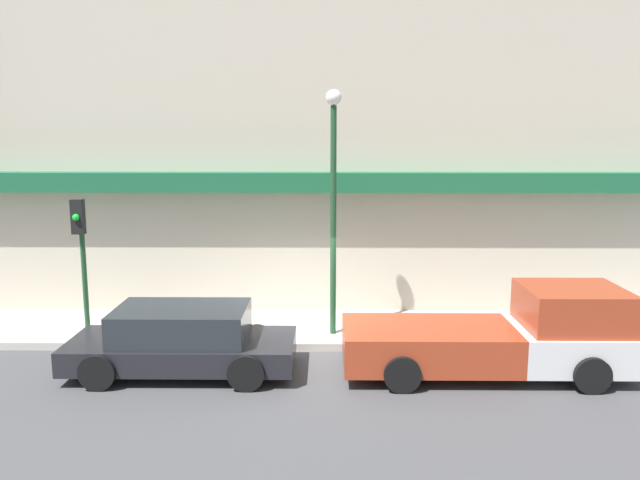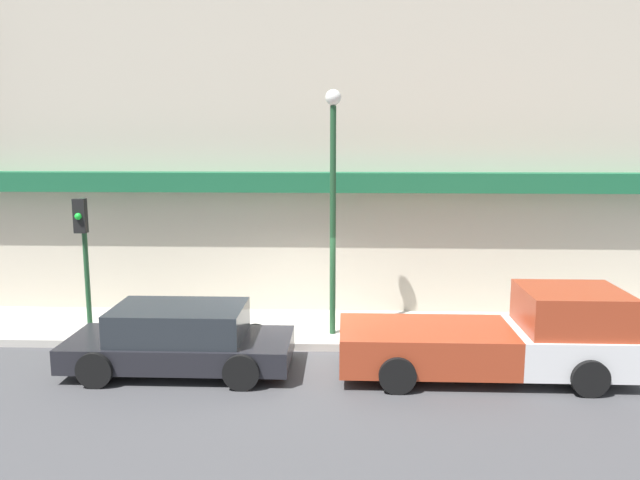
{
  "view_description": "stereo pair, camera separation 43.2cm",
  "coord_description": "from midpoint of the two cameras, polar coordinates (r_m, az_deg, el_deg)",
  "views": [
    {
      "loc": [
        0.56,
        -13.5,
        4.84
      ],
      "look_at": [
        0.4,
        1.11,
        2.38
      ],
      "focal_mm": 35.0,
      "sensor_mm": 36.0,
      "label": 1
    },
    {
      "loc": [
        0.99,
        -13.49,
        4.84
      ],
      "look_at": [
        0.4,
        1.11,
        2.38
      ],
      "focal_mm": 35.0,
      "sensor_mm": 36.0,
      "label": 2
    }
  ],
  "objects": [
    {
      "name": "pickup_truck",
      "position": [
        13.33,
        15.71,
        -8.47
      ],
      "size": [
        5.78,
        2.16,
        1.82
      ],
      "rotation": [
        0.0,
        0.0,
        0.02
      ],
      "color": "silver",
      "rests_on": "ground"
    },
    {
      "name": "parked_car",
      "position": [
        13.3,
        -13.4,
        -8.93
      ],
      "size": [
        4.6,
        2.08,
        1.38
      ],
      "rotation": [
        0.0,
        0.0,
        -0.03
      ],
      "color": "black",
      "rests_on": "ground"
    },
    {
      "name": "sidewalk",
      "position": [
        15.64,
        -2.26,
        -8.13
      ],
      "size": [
        36.0,
        2.77,
        0.18
      ],
      "color": "#B7B2A8",
      "rests_on": "ground"
    },
    {
      "name": "building",
      "position": [
        17.79,
        -1.95,
        12.4
      ],
      "size": [
        19.8,
        3.8,
        11.48
      ],
      "color": "#BCB29E",
      "rests_on": "ground"
    },
    {
      "name": "ground_plane",
      "position": [
        14.35,
        -2.54,
        -10.15
      ],
      "size": [
        80.0,
        80.0,
        0.0
      ],
      "primitive_type": "plane",
      "color": "#424244"
    },
    {
      "name": "fire_hydrant",
      "position": [
        14.72,
        6.17,
        -7.79
      ],
      "size": [
        0.17,
        0.17,
        0.57
      ],
      "color": "#196633",
      "rests_on": "sidewalk"
    },
    {
      "name": "street_lamp",
      "position": [
        14.32,
        0.36,
        5.06
      ],
      "size": [
        0.36,
        0.36,
        5.68
      ],
      "color": "#1E4728",
      "rests_on": "sidewalk"
    },
    {
      "name": "traffic_light",
      "position": [
        15.59,
        -21.77,
        -0.11
      ],
      "size": [
        0.28,
        0.42,
        3.21
      ],
      "color": "#1E4728",
      "rests_on": "sidewalk"
    }
  ]
}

